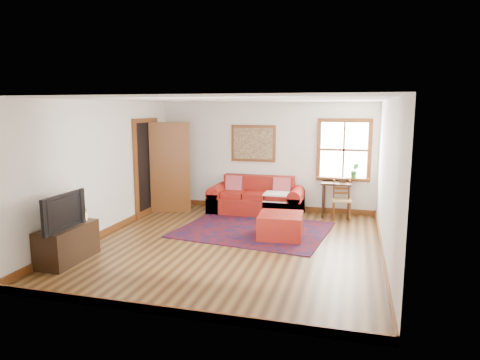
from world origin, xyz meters
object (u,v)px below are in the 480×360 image
(red_leather_sofa, at_px, (257,201))
(ladder_back_chair, at_px, (342,198))
(red_ottoman, at_px, (281,226))
(side_table, at_px, (336,188))
(media_cabinet, at_px, (67,244))

(red_leather_sofa, height_order, ladder_back_chair, ladder_back_chair)
(red_leather_sofa, distance_m, red_ottoman, 1.95)
(red_ottoman, xyz_separation_m, side_table, (0.90, 1.87, 0.42))
(ladder_back_chair, bearing_deg, red_leather_sofa, 178.81)
(ladder_back_chair, bearing_deg, side_table, 128.72)
(ladder_back_chair, bearing_deg, media_cabinet, -136.64)
(red_leather_sofa, bearing_deg, ladder_back_chair, -1.19)
(red_ottoman, distance_m, side_table, 2.11)
(side_table, bearing_deg, red_leather_sofa, -176.13)
(red_leather_sofa, xyz_separation_m, media_cabinet, (-2.13, -3.83, 0.01))
(red_leather_sofa, xyz_separation_m, side_table, (1.76, 0.12, 0.37))
(red_ottoman, bearing_deg, ladder_back_chair, 55.02)
(media_cabinet, bearing_deg, side_table, 45.45)
(red_ottoman, height_order, side_table, side_table)
(red_leather_sofa, xyz_separation_m, ladder_back_chair, (1.88, -0.04, 0.17))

